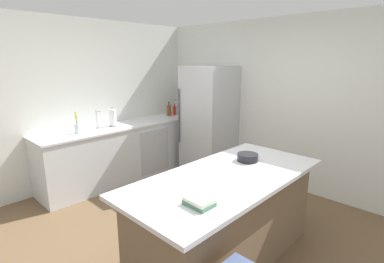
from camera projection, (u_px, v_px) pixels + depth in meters
name	position (u px, v px, depth m)	size (l,w,h in m)	color
ground_plane	(183.00, 243.00, 3.22)	(7.20, 7.20, 0.00)	brown
wall_rear	(287.00, 105.00, 4.49)	(6.00, 0.10, 2.60)	silver
wall_left	(74.00, 104.00, 4.56)	(0.10, 6.00, 2.60)	silver
counter_run_left	(126.00, 151.00, 4.98)	(0.69, 2.90, 0.92)	silver
kitchen_island	(226.00, 217.00, 2.88)	(0.98, 2.12, 0.90)	#7A6047
refrigerator	(209.00, 121.00, 5.09)	(0.77, 0.78, 1.87)	#B7BABF
sink_faucet	(97.00, 119.00, 4.53)	(0.15, 0.05, 0.30)	silver
flower_vase	(77.00, 127.00, 4.23)	(0.08, 0.08, 0.33)	silver
paper_towel_roll	(113.00, 118.00, 4.70)	(0.14, 0.14, 0.31)	gray
vinegar_bottle	(185.00, 108.00, 5.71)	(0.06, 0.06, 0.34)	#994C23
soda_bottle	(176.00, 108.00, 5.75)	(0.07, 0.07, 0.29)	silver
hot_sauce_bottle	(174.00, 110.00, 5.66)	(0.06, 0.06, 0.22)	red
whiskey_bottle	(169.00, 110.00, 5.61)	(0.08, 0.08, 0.27)	brown
cookbook_stack	(199.00, 202.00, 2.19)	(0.22, 0.17, 0.06)	#4C7F60
mixing_bowl	(248.00, 157.00, 3.16)	(0.23, 0.23, 0.08)	black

